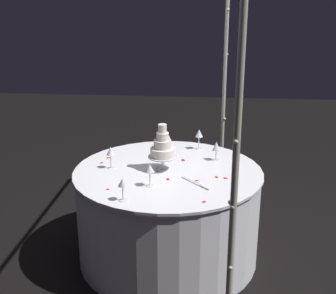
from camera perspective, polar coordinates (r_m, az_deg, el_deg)
The scene contains 22 objects.
ground_plane at distance 3.75m, azimuth 0.00°, elevation -13.58°, with size 12.00×12.00×0.00m, color black.
decorative_arch at distance 3.19m, azimuth 7.97°, elevation 10.88°, with size 2.27×0.06×2.41m.
main_table at distance 3.57m, azimuth 0.00°, elevation -8.52°, with size 1.44×1.44×0.74m.
tiered_cake at distance 3.37m, azimuth -0.71°, elevation -0.16°, with size 0.22×0.22×0.36m.
wine_glass_0 at distance 2.89m, azimuth -5.81°, elevation -4.69°, with size 0.06×0.06×0.16m.
wine_glass_1 at distance 3.60m, azimuth 6.19°, elevation 0.02°, with size 0.06×0.06×0.16m.
wine_glass_2 at distance 3.74m, azimuth -0.06°, elevation 1.23°, with size 0.06×0.06×0.18m.
wine_glass_3 at distance 3.43m, azimuth -7.35°, elevation -0.64°, with size 0.06×0.06×0.17m.
wine_glass_4 at distance 3.85m, azimuth 3.98°, elevation 1.66°, with size 0.07×0.07×0.18m.
wine_glass_5 at distance 3.09m, azimuth -2.35°, elevation -2.87°, with size 0.07×0.07×0.16m.
cake_knife at distance 3.17m, azimuth 3.77°, elevation -4.72°, with size 0.23×0.22×0.01m.
rose_petal_0 at distance 3.60m, azimuth -8.47°, elevation -2.00°, with size 0.03×0.02×0.00m, color red.
rose_petal_1 at distance 3.11m, azimuth -7.70°, elevation -5.37°, with size 0.03×0.02×0.00m, color red.
rose_petal_2 at distance 3.25m, azimuth -0.01°, elevation -4.12°, with size 0.03×0.02×0.00m, color red.
rose_petal_3 at distance 3.61m, azimuth 1.95°, elevation -1.70°, with size 0.04×0.03×0.00m, color red.
rose_petal_4 at distance 3.83m, azimuth 0.58°, elevation -0.48°, with size 0.03×0.02×0.00m, color red.
rose_petal_5 at distance 3.23m, azimuth 3.69°, elevation -4.30°, with size 0.03×0.02×0.00m, color red.
rose_petal_6 at distance 3.70m, azimuth -7.62°, elevation -1.38°, with size 0.03×0.02×0.00m, color red.
rose_petal_7 at distance 2.91m, azimuth 4.63°, elevation -6.98°, with size 0.03×0.02×0.00m, color red.
rose_petal_8 at distance 3.63m, azimuth 1.90°, elevation -1.61°, with size 0.02×0.02×0.00m, color red.
rose_petal_9 at distance 3.30m, azimuth 6.20°, elevation -3.82°, with size 0.03×0.02×0.00m, color red.
rose_petal_10 at distance 3.29m, azimuth 7.34°, elevation -3.95°, with size 0.03×0.02×0.00m, color red.
Camera 1 is at (3.16, 0.30, 2.01)m, focal length 47.77 mm.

